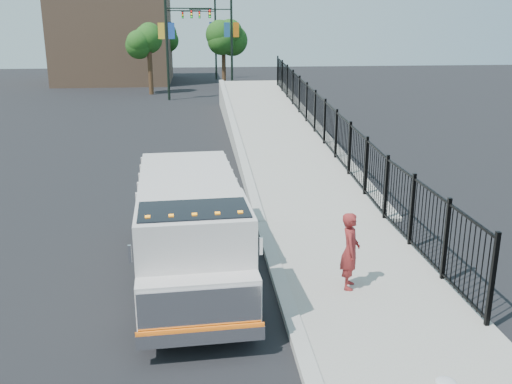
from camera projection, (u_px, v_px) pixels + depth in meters
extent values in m
plane|color=black|center=(282.00, 291.00, 12.18)|extent=(120.00, 120.00, 0.00)
cube|color=#9E998E|center=(401.00, 333.00, 10.44)|extent=(3.55, 12.00, 0.12)
cube|color=#ADAAA3|center=(298.00, 337.00, 10.25)|extent=(0.30, 12.00, 0.16)
cube|color=#9E998E|center=(277.00, 139.00, 27.62)|extent=(3.95, 24.06, 3.19)
cube|color=black|center=(324.00, 136.00, 23.69)|extent=(0.10, 28.00, 1.80)
cube|color=black|center=(191.00, 253.00, 12.90)|extent=(1.22, 6.12, 0.20)
cube|color=silver|center=(194.00, 251.00, 10.69)|extent=(2.20, 2.08, 1.79)
cube|color=silver|center=(199.00, 301.00, 9.77)|extent=(2.13, 0.74, 0.89)
cube|color=silver|center=(200.00, 310.00, 9.45)|extent=(2.06, 0.18, 0.76)
cube|color=silver|center=(201.00, 336.00, 9.52)|extent=(2.15, 0.27, 0.25)
cube|color=#FF650E|center=(201.00, 329.00, 9.48)|extent=(2.15, 0.16, 0.05)
cube|color=black|center=(194.00, 229.00, 10.33)|extent=(2.03, 1.27, 0.76)
cube|color=silver|center=(187.00, 200.00, 13.74)|extent=(2.34, 3.87, 1.52)
cube|color=silver|center=(130.00, 254.00, 9.56)|extent=(0.06, 0.06, 0.31)
cube|color=silver|center=(261.00, 246.00, 9.90)|extent=(0.06, 0.06, 0.31)
cube|color=orange|center=(148.00, 217.00, 9.80)|extent=(0.09, 0.08, 0.05)
cube|color=orange|center=(171.00, 216.00, 9.86)|extent=(0.09, 0.08, 0.05)
cube|color=orange|center=(194.00, 215.00, 9.92)|extent=(0.09, 0.08, 0.05)
cube|color=orange|center=(218.00, 214.00, 9.98)|extent=(0.09, 0.08, 0.05)
cube|color=orange|center=(240.00, 213.00, 10.04)|extent=(0.09, 0.08, 0.05)
cylinder|color=black|center=(146.00, 316.00, 10.23)|extent=(0.33, 0.91, 0.89)
cylinder|color=black|center=(249.00, 309.00, 10.51)|extent=(0.33, 0.91, 0.89)
cylinder|color=black|center=(150.00, 231.00, 14.38)|extent=(0.33, 0.91, 0.89)
cylinder|color=black|center=(224.00, 227.00, 14.66)|extent=(0.33, 0.91, 0.89)
cylinder|color=black|center=(151.00, 218.00, 15.31)|extent=(0.33, 0.91, 0.89)
cylinder|color=black|center=(221.00, 214.00, 15.59)|extent=(0.33, 0.91, 0.89)
imported|color=maroon|center=(350.00, 251.00, 11.86)|extent=(0.54, 0.68, 1.66)
ellipsoid|color=silver|center=(446.00, 382.00, 8.85)|extent=(0.33, 0.33, 0.08)
cylinder|color=black|center=(167.00, 43.00, 39.89)|extent=(0.18, 0.18, 8.00)
cube|color=black|center=(189.00, 8.00, 39.38)|extent=(3.20, 0.08, 0.08)
cube|color=black|center=(210.00, 14.00, 39.63)|extent=(0.18, 0.22, 0.60)
cube|color=#1E4699|center=(171.00, 31.00, 39.69)|extent=(0.45, 0.04, 1.10)
cube|color=gold|center=(161.00, 31.00, 39.63)|extent=(0.45, 0.04, 1.10)
cylinder|color=black|center=(232.00, 40.00, 44.20)|extent=(0.18, 0.18, 8.00)
cube|color=black|center=(210.00, 9.00, 43.38)|extent=(3.20, 0.08, 0.08)
cube|color=black|center=(191.00, 14.00, 43.34)|extent=(0.18, 0.22, 0.60)
cube|color=#C46510|center=(236.00, 30.00, 44.01)|extent=(0.45, 0.04, 1.10)
cube|color=#1F517E|center=(227.00, 30.00, 43.94)|extent=(0.45, 0.04, 1.10)
cylinder|color=black|center=(166.00, 38.00, 50.35)|extent=(0.18, 0.18, 8.00)
cube|color=black|center=(183.00, 11.00, 49.84)|extent=(3.20, 0.08, 0.08)
cube|color=black|center=(199.00, 15.00, 50.09)|extent=(0.18, 0.22, 0.60)
cube|color=navy|center=(169.00, 28.00, 50.15)|extent=(0.45, 0.04, 1.10)
cube|color=#C57315|center=(161.00, 28.00, 50.08)|extent=(0.45, 0.04, 1.10)
cylinder|color=black|center=(216.00, 37.00, 54.27)|extent=(0.18, 0.18, 8.00)
cube|color=black|center=(198.00, 11.00, 53.44)|extent=(3.20, 0.08, 0.08)
cube|color=black|center=(183.00, 15.00, 53.40)|extent=(0.18, 0.22, 0.60)
cube|color=#CB9208|center=(219.00, 28.00, 54.07)|extent=(0.45, 0.04, 1.10)
cube|color=navy|center=(212.00, 28.00, 54.00)|extent=(0.45, 0.04, 1.10)
cylinder|color=#382314|center=(151.00, 73.00, 43.73)|extent=(0.36, 0.36, 3.20)
sphere|color=#194714|center=(149.00, 41.00, 43.04)|extent=(2.24, 2.24, 2.24)
cylinder|color=#382314|center=(224.00, 67.00, 49.53)|extent=(0.36, 0.36, 3.20)
sphere|color=#194714|center=(223.00, 38.00, 48.83)|extent=(2.45, 2.45, 2.45)
cylinder|color=#382314|center=(164.00, 62.00, 55.81)|extent=(0.36, 0.36, 3.20)
sphere|color=#194714|center=(163.00, 36.00, 55.11)|extent=(2.63, 2.63, 2.63)
cube|color=#8C664C|center=(114.00, 37.00, 52.00)|extent=(10.00, 10.00, 8.00)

